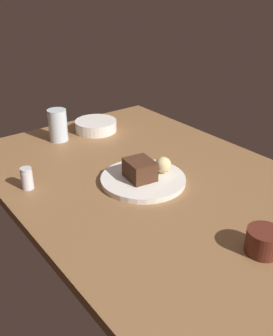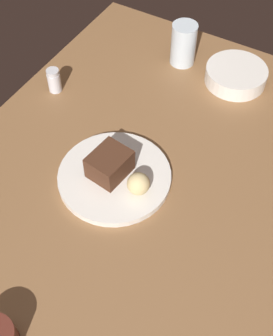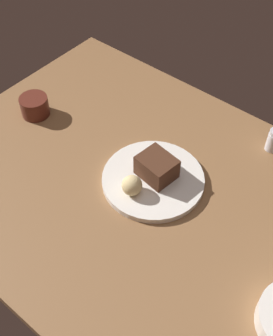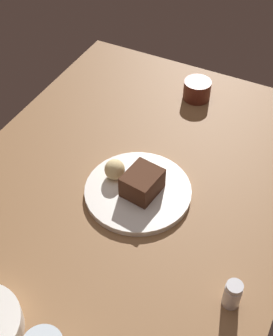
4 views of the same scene
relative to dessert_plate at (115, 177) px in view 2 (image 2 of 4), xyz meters
The scene contains 7 objects.
dining_table 4.44cm from the dessert_plate, 64.13° to the right, with size 120.00×84.00×3.00cm, color brown.
dessert_plate is the anchor object (origin of this frame).
chocolate_cake_slice 3.99cm from the dessert_plate, 86.08° to the left, with size 9.05×7.65×5.96cm, color #472819.
bread_roll 7.90cm from the dessert_plate, 99.42° to the right, with size 5.14×5.14×5.14cm, color #DBC184.
salt_shaker 34.86cm from the dessert_plate, 59.22° to the left, with size 3.57×3.57×6.78cm.
water_glass 46.37cm from the dessert_plate, ahead, with size 7.12×7.12×12.17cm, color silver.
side_bowl 46.82cm from the dessert_plate, 13.82° to the right, with size 16.78×16.78×4.38cm, color white.
Camera 2 is at (-54.12, -32.73, 88.59)cm, focal length 48.98 mm.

